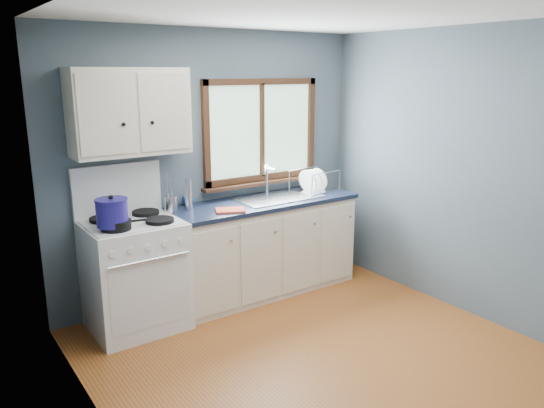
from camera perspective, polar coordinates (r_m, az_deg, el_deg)
floor at (r=4.12m, az=6.92°, el=-17.16°), size 3.20×3.60×0.02m
ceiling at (r=3.54m, az=8.20°, el=20.28°), size 3.20×3.60×0.02m
wall_back at (r=5.08m, az=-6.36°, el=4.17°), size 3.20×0.02×2.50m
wall_left at (r=2.84m, az=-17.37°, el=-4.40°), size 0.02×3.60×2.50m
wall_right at (r=4.84m, az=21.78°, el=2.74°), size 0.02×3.60×2.50m
gas_range at (r=4.61m, az=-14.54°, el=-7.04°), size 0.76×0.69×1.36m
base_cabinets at (r=5.21m, az=-0.98°, el=-5.07°), size 1.85×0.60×0.88m
countertop at (r=5.07m, az=-0.99°, el=0.17°), size 1.89×0.64×0.04m
sink at (r=5.18m, az=0.66°, el=0.01°), size 0.84×0.46×0.44m
window at (r=5.29m, az=-1.10°, el=7.11°), size 1.36×0.10×1.03m
upper_cabinets at (r=4.50m, az=-15.06°, el=9.55°), size 0.95×0.35×0.70m
skillet at (r=4.26m, az=-16.36°, el=-1.96°), size 0.36×0.26×0.05m
stockpot at (r=4.24m, az=-16.83°, el=-0.85°), size 0.29×0.29×0.24m
utensil_crock at (r=4.71m, az=-10.79°, el=0.03°), size 0.12×0.12×0.36m
thermos at (r=4.74m, az=-9.00°, el=0.98°), size 0.08×0.08×0.28m
soap_bottle at (r=4.88m, az=-8.96°, el=1.21°), size 0.12×0.12×0.25m
dish_towel at (r=4.68m, az=-4.52°, el=-0.68°), size 0.31×0.27×0.02m
dish_rack at (r=5.47m, az=4.51°, el=2.04°), size 0.49×0.40×0.23m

